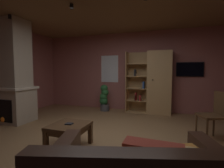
% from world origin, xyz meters
% --- Properties ---
extents(floor, '(6.51, 5.48, 0.02)m').
position_xyz_m(floor, '(0.00, 0.00, -0.01)').
color(floor, olive).
rests_on(floor, ground).
extents(wall_back, '(6.63, 0.06, 2.60)m').
position_xyz_m(wall_back, '(0.00, 2.77, 1.30)').
color(wall_back, '#9E5B56').
rests_on(wall_back, ground).
extents(window_pane_back, '(0.62, 0.01, 0.93)m').
position_xyz_m(window_pane_back, '(-0.88, 2.74, 1.40)').
color(window_pane_back, white).
extents(stone_fireplace, '(0.95, 0.76, 2.60)m').
position_xyz_m(stone_fireplace, '(-2.71, 0.46, 1.17)').
color(stone_fireplace, tan).
rests_on(stone_fireplace, ground).
extents(bookshelf_cabinet, '(1.38, 0.41, 1.93)m').
position_xyz_m(bookshelf_cabinet, '(0.73, 2.50, 0.95)').
color(bookshelf_cabinet, tan).
rests_on(bookshelf_cabinet, ground).
extents(coffee_table, '(0.60, 0.63, 0.41)m').
position_xyz_m(coffee_table, '(-0.50, -0.40, 0.32)').
color(coffee_table, '#4C331E').
rests_on(coffee_table, ground).
extents(table_book_0, '(0.13, 0.11, 0.02)m').
position_xyz_m(table_book_0, '(-0.50, -0.40, 0.42)').
color(table_book_0, black).
rests_on(table_book_0, coffee_table).
extents(dining_chair, '(0.54, 0.54, 0.92)m').
position_xyz_m(dining_chair, '(1.94, 0.78, 0.53)').
color(dining_chair, '#4C331E').
rests_on(dining_chair, ground).
extents(potted_floor_plant, '(0.33, 0.30, 0.87)m').
position_xyz_m(potted_floor_plant, '(-0.93, 2.34, 0.43)').
color(potted_floor_plant, '#4C4C51').
rests_on(potted_floor_plant, ground).
extents(wall_mounted_tv, '(0.76, 0.06, 0.43)m').
position_xyz_m(wall_mounted_tv, '(1.68, 2.71, 1.37)').
color(wall_mounted_tv, black).
extents(track_light_spot_0, '(0.07, 0.07, 0.09)m').
position_xyz_m(track_light_spot_0, '(-2.32, 0.10, 2.53)').
color(track_light_spot_0, black).
extents(track_light_spot_1, '(0.07, 0.07, 0.09)m').
position_xyz_m(track_light_spot_1, '(-0.69, 0.04, 2.53)').
color(track_light_spot_1, black).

